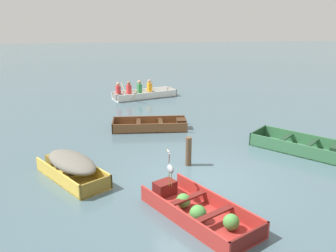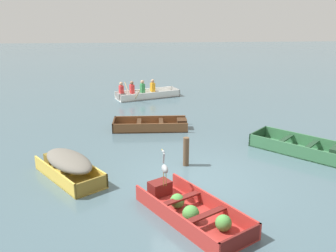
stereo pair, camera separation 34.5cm
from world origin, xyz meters
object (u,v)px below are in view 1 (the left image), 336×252
Objects in this scene: skiff_yellow_mid_moored at (71,165)px; heron_on_dinghy at (170,168)px; skiff_green_far_moored at (302,147)px; mooring_post at (189,151)px; dinghy_red_foreground at (197,210)px; skiff_wooden_brown_near_moored at (153,126)px; rowboat_white_with_crew at (140,93)px.

heron_on_dinghy is at bearing -30.46° from skiff_yellow_mid_moored.
mooring_post is (-3.80, -0.76, 0.28)m from skiff_green_far_moored.
skiff_yellow_mid_moored reaches higher than dinghy_red_foreground.
dinghy_red_foreground is at bearing -84.48° from skiff_wooden_brown_near_moored.
rowboat_white_with_crew is (-0.98, 11.39, 0.08)m from dinghy_red_foreground.
skiff_green_far_moored is (4.02, 3.58, -0.01)m from dinghy_red_foreground.
skiff_green_far_moored is at bearing -57.36° from rowboat_white_with_crew.
skiff_wooden_brown_near_moored is at bearing 90.84° from heron_on_dinghy.
heron_on_dinghy is (0.08, -5.58, 0.75)m from skiff_wooden_brown_near_moored.
rowboat_white_with_crew is 8.66m from mooring_post.
rowboat_white_with_crew is 3.98× the size of heron_on_dinghy.
heron_on_dinghy is at bearing -87.56° from rowboat_white_with_crew.
skiff_green_far_moored is (7.07, 1.36, -0.25)m from skiff_yellow_mid_moored.
rowboat_white_with_crew is at bearing 97.98° from mooring_post.
skiff_wooden_brown_near_moored is 5.38m from skiff_green_far_moored.
dinghy_red_foreground is 1.07× the size of skiff_green_far_moored.
dinghy_red_foreground is 11.43m from rowboat_white_with_crew.
skiff_wooden_brown_near_moored is at bearing 149.38° from skiff_green_far_moored.
skiff_yellow_mid_moored reaches higher than skiff_wooden_brown_near_moored.
heron_on_dinghy reaches higher than mooring_post.
mooring_post is at bearing -76.68° from skiff_wooden_brown_near_moored.
mooring_post is at bearing 70.18° from heron_on_dinghy.
skiff_yellow_mid_moored is at bearing 149.54° from heron_on_dinghy.
rowboat_white_with_crew is (2.06, 9.17, -0.17)m from skiff_yellow_mid_moored.
skiff_wooden_brown_near_moored is 3.34× the size of heron_on_dinghy.
heron_on_dinghy is 0.97× the size of mooring_post.
mooring_post is (3.26, 0.60, 0.03)m from skiff_yellow_mid_moored.
mooring_post is at bearing -82.02° from rowboat_white_with_crew.
dinghy_red_foreground is 3.77m from skiff_yellow_mid_moored.
skiff_wooden_brown_near_moored is at bearing 59.34° from skiff_yellow_mid_moored.
skiff_green_far_moored is at bearing -30.62° from skiff_wooden_brown_near_moored.
skiff_yellow_mid_moored is 0.87× the size of skiff_green_far_moored.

